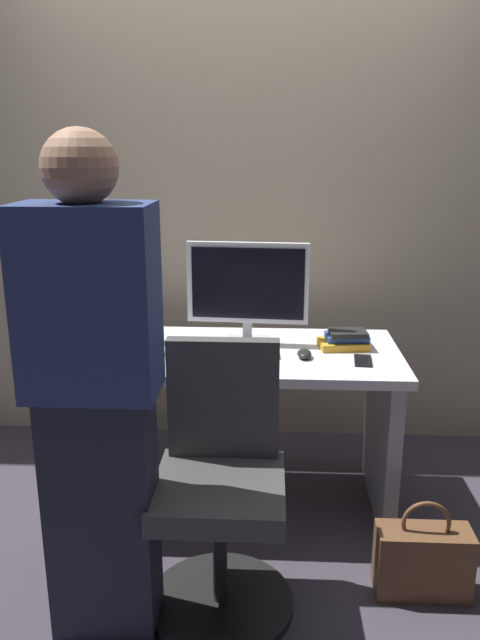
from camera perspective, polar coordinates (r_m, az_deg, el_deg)
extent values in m
plane|color=#3D3842|center=(3.01, 0.05, -16.00)|extent=(9.00, 9.00, 0.00)
cube|color=tan|center=(3.31, 0.73, 14.25)|extent=(6.40, 0.10, 3.00)
cube|color=white|center=(2.71, 0.05, -3.17)|extent=(1.39, 0.69, 0.04)
cube|color=#B2B2B7|center=(2.95, -12.51, -9.60)|extent=(0.06, 0.61, 0.69)
cube|color=#B2B2B7|center=(2.89, 12.88, -10.14)|extent=(0.06, 0.61, 0.69)
cylinder|color=black|center=(2.43, -1.80, -24.51)|extent=(0.52, 0.52, 0.03)
cylinder|color=black|center=(2.30, -1.85, -20.51)|extent=(0.05, 0.05, 0.39)
cube|color=#3F3F3F|center=(2.17, -1.91, -15.51)|extent=(0.44, 0.44, 0.08)
cube|color=#3F3F3F|center=(2.22, -1.55, -7.21)|extent=(0.40, 0.06, 0.44)
cube|color=#262838|center=(2.17, -12.47, -16.96)|extent=(0.34, 0.20, 0.85)
cube|color=navy|center=(1.89, -13.74, 1.64)|extent=(0.40, 0.24, 0.58)
sphere|color=#A57A5B|center=(1.84, -14.55, 13.48)|extent=(0.22, 0.22, 0.22)
cube|color=silver|center=(2.80, 0.68, -1.91)|extent=(0.21, 0.15, 0.02)
cube|color=silver|center=(2.79, 0.69, -0.97)|extent=(0.04, 0.03, 0.08)
cube|color=silver|center=(2.74, 0.70, 3.44)|extent=(0.54, 0.07, 0.36)
cube|color=black|center=(2.72, 0.71, 3.37)|extent=(0.50, 0.04, 0.32)
cube|color=white|center=(2.64, -1.16, -3.02)|extent=(0.44, 0.15, 0.02)
ellipsoid|color=black|center=(2.62, 5.94, -3.11)|extent=(0.06, 0.10, 0.03)
cylinder|color=silver|center=(2.66, -8.34, -2.10)|extent=(0.08, 0.08, 0.10)
cylinder|color=#3372B2|center=(2.82, -7.97, -1.12)|extent=(0.08, 0.08, 0.09)
cube|color=gold|center=(2.77, 9.45, -2.20)|extent=(0.23, 0.17, 0.03)
cube|color=#3359A5|center=(2.77, 9.79, -1.55)|extent=(0.19, 0.14, 0.03)
cube|color=black|center=(2.75, 9.91, -1.18)|extent=(0.17, 0.13, 0.02)
cube|color=black|center=(2.61, 11.24, -3.69)|extent=(0.08, 0.15, 0.01)
cube|color=brown|center=(2.50, 16.46, -20.56)|extent=(0.34, 0.14, 0.26)
torus|color=brown|center=(2.41, 16.76, -17.48)|extent=(0.18, 0.02, 0.18)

